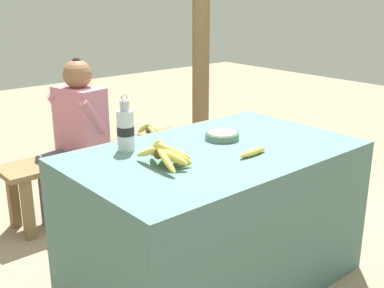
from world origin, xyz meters
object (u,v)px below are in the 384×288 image
object	(u,v)px
wooden_bench	(103,159)
water_bottle	(126,129)
loose_banana_front	(253,152)
banana_bunch_ripe	(166,152)
serving_bowl	(222,135)
seated_vendor	(75,129)
support_post_far	(201,14)
banana_bunch_green	(151,130)

from	to	relation	value
wooden_bench	water_bottle	bearing A→B (deg)	-113.17
loose_banana_front	wooden_bench	distance (m)	1.45
banana_bunch_ripe	serving_bowl	distance (m)	0.50
banana_bunch_ripe	seated_vendor	xyz separation A→B (m)	(0.17, 1.20, -0.18)
water_bottle	wooden_bench	bearing A→B (deg)	66.83
loose_banana_front	seated_vendor	world-z (taller)	seated_vendor
wooden_bench	serving_bowl	bearing A→B (deg)	-85.39
seated_vendor	wooden_bench	bearing A→B (deg)	179.61
banana_bunch_ripe	wooden_bench	world-z (taller)	banana_bunch_ripe
wooden_bench	support_post_far	xyz separation A→B (m)	(1.09, 0.19, 0.96)
water_bottle	support_post_far	world-z (taller)	support_post_far
water_bottle	loose_banana_front	xyz separation A→B (m)	(0.41, -0.46, -0.09)
banana_bunch_green	loose_banana_front	bearing A→B (deg)	-106.36
banana_bunch_ripe	serving_bowl	world-z (taller)	banana_bunch_ripe
serving_bowl	loose_banana_front	bearing A→B (deg)	-104.58
water_bottle	seated_vendor	bearing A→B (deg)	78.54
banana_bunch_ripe	support_post_far	xyz separation A→B (m)	(1.48, 1.42, 0.51)
water_bottle	wooden_bench	world-z (taller)	water_bottle
wooden_bench	seated_vendor	distance (m)	0.35
seated_vendor	support_post_far	xyz separation A→B (m)	(1.31, 0.23, 0.69)
serving_bowl	support_post_far	distance (m)	1.73
banana_bunch_green	support_post_far	distance (m)	1.08
water_bottle	banana_bunch_green	size ratio (longest dim) A/B	0.96
water_bottle	banana_bunch_green	world-z (taller)	water_bottle
serving_bowl	water_bottle	distance (m)	0.53
banana_bunch_ripe	serving_bowl	size ratio (longest dim) A/B	1.73
serving_bowl	water_bottle	bearing A→B (deg)	160.30
loose_banana_front	wooden_bench	bearing A→B (deg)	90.62
loose_banana_front	support_post_far	distance (m)	1.99
banana_bunch_ripe	support_post_far	bearing A→B (deg)	43.88
serving_bowl	seated_vendor	size ratio (longest dim) A/B	0.17
banana_bunch_ripe	banana_bunch_green	xyz separation A→B (m)	(0.81, 1.24, -0.32)
loose_banana_front	seated_vendor	size ratio (longest dim) A/B	0.17
seated_vendor	banana_bunch_green	distance (m)	0.66
banana_bunch_ripe	loose_banana_front	bearing A→B (deg)	-21.38
loose_banana_front	banana_bunch_green	world-z (taller)	loose_banana_front
wooden_bench	seated_vendor	size ratio (longest dim) A/B	1.32
loose_banana_front	serving_bowl	bearing A→B (deg)	75.42
banana_bunch_ripe	loose_banana_front	distance (m)	0.44
water_bottle	banana_bunch_green	xyz separation A→B (m)	(0.83, 0.94, -0.36)
water_bottle	seated_vendor	size ratio (longest dim) A/B	0.26
banana_bunch_green	support_post_far	xyz separation A→B (m)	(0.67, 0.18, 0.83)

